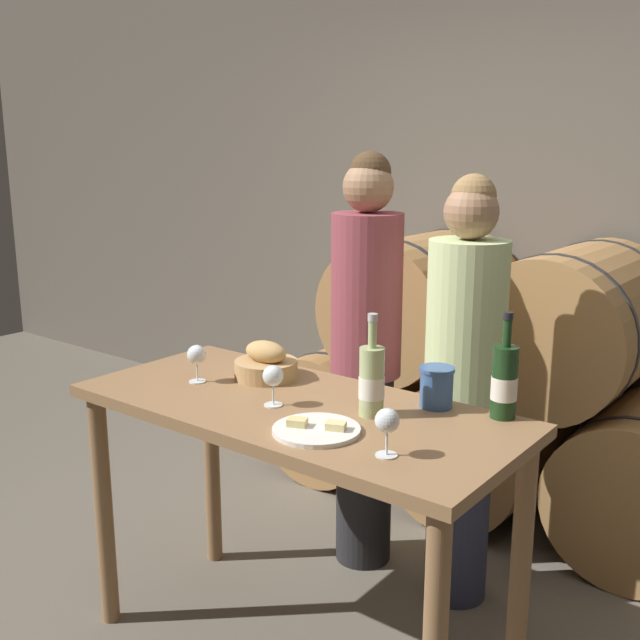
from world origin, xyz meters
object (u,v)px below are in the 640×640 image
object	(u,v)px
cheese_plate	(316,429)
wine_bottle_white	(372,381)
person_left	(366,356)
wine_glass_center	(387,422)
wine_glass_left	(273,377)
blue_crock	(437,385)
wine_bottle_red	(504,382)
tasting_table	(295,446)
person_right	(463,388)
wine_glass_far_left	(197,356)
bread_basket	(266,364)

from	to	relation	value
cheese_plate	wine_bottle_white	bearing A→B (deg)	77.79
person_left	wine_glass_center	world-z (taller)	person_left
wine_bottle_white	wine_glass_left	xyz separation A→B (m)	(-0.29, -0.12, -0.02)
cheese_plate	blue_crock	bearing A→B (deg)	67.52
wine_bottle_red	wine_glass_left	size ratio (longest dim) A/B	2.47
tasting_table	person_right	size ratio (longest dim) A/B	0.90
wine_glass_far_left	wine_glass_center	size ratio (longest dim) A/B	1.00
wine_glass_far_left	wine_glass_center	bearing A→B (deg)	-8.86
person_left	wine_bottle_white	size ratio (longest dim) A/B	5.36
person_left	wine_glass_far_left	world-z (taller)	person_left
wine_bottle_white	bread_basket	world-z (taller)	wine_bottle_white
wine_bottle_red	blue_crock	size ratio (longest dim) A/B	2.52
blue_crock	person_left	bearing A→B (deg)	142.83
person_left	wine_glass_far_left	distance (m)	0.75
tasting_table	blue_crock	size ratio (longest dim) A/B	11.34
wine_bottle_white	wine_glass_left	distance (m)	0.32
wine_glass_left	wine_glass_far_left	bearing A→B (deg)	176.69
person_right	bread_basket	distance (m)	0.74
tasting_table	wine_bottle_red	distance (m)	0.70
person_right	wine_bottle_white	bearing A→B (deg)	-90.58
wine_glass_left	bread_basket	bearing A→B (deg)	136.11
person_right	cheese_plate	world-z (taller)	person_right
person_right	wine_glass_center	world-z (taller)	person_right
tasting_table	wine_bottle_white	size ratio (longest dim) A/B	4.62
person_right	blue_crock	distance (m)	0.46
person_left	wine_glass_center	xyz separation A→B (m)	(0.64, -0.84, 0.12)
wine_glass_center	person_right	bearing A→B (deg)	103.31
tasting_table	cheese_plate	distance (m)	0.30
wine_glass_far_left	wine_glass_center	distance (m)	0.88
wine_bottle_white	bread_basket	distance (m)	0.52
wine_glass_left	wine_glass_center	distance (m)	0.51
tasting_table	wine_bottle_white	xyz separation A→B (m)	(0.25, 0.06, 0.25)
tasting_table	wine_glass_far_left	xyz separation A→B (m)	(-0.41, -0.04, 0.24)
wine_bottle_red	wine_bottle_white	world-z (taller)	wine_bottle_red
person_right	wine_bottle_white	size ratio (longest dim) A/B	5.12
wine_bottle_red	wine_glass_left	world-z (taller)	wine_bottle_red
bread_basket	wine_glass_center	world-z (taller)	bread_basket
wine_glass_center	wine_glass_far_left	bearing A→B (deg)	171.14
person_right	wine_glass_far_left	world-z (taller)	person_right
person_left	wine_bottle_white	xyz separation A→B (m)	(0.43, -0.61, 0.14)
person_right	wine_glass_center	distance (m)	0.88
tasting_table	bread_basket	distance (m)	0.35
person_left	wine_glass_far_left	size ratio (longest dim) A/B	12.87
person_right	wine_bottle_red	size ratio (longest dim) A/B	4.98
bread_basket	blue_crock	bearing A→B (deg)	9.28
wine_glass_far_left	blue_crock	bearing A→B (deg)	19.88
person_right	blue_crock	world-z (taller)	person_right
blue_crock	wine_glass_far_left	bearing A→B (deg)	-160.12
tasting_table	wine_glass_left	bearing A→B (deg)	-126.38
bread_basket	wine_glass_left	bearing A→B (deg)	-43.89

